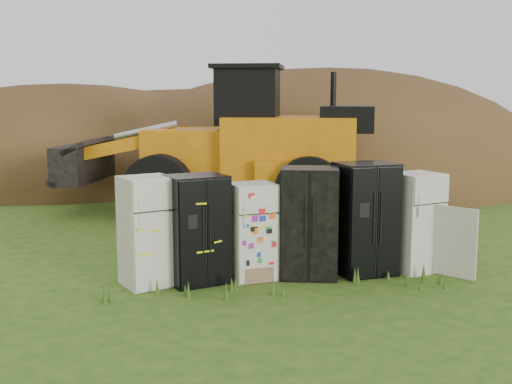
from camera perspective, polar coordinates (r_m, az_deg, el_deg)
ground at (r=11.31m, az=2.69°, el=-7.53°), size 120.00×120.00×0.00m
fridge_leftmost at (r=10.78m, az=-9.61°, el=-3.45°), size 1.03×1.01×1.82m
fridge_black_side at (r=10.81m, az=-5.32°, el=-3.32°), size 1.14×1.02×1.83m
fridge_sticker at (r=11.02m, az=-0.35°, el=-3.50°), size 0.84×0.80×1.66m
fridge_dark_mid at (r=11.15m, az=4.73°, el=-2.73°), size 1.15×1.02×1.91m
fridge_black_right at (r=11.48m, az=9.65°, el=-2.34°), size 1.09×0.95×1.97m
fridge_open_door at (r=11.87m, az=13.96°, el=-2.61°), size 0.99×0.95×1.77m
wheel_loader at (r=16.93m, az=-4.01°, el=4.55°), size 8.70×5.49×3.91m
dirt_mound_right at (r=23.61m, az=6.32°, el=0.88°), size 17.09×12.53×8.27m
dirt_mound_left at (r=25.43m, az=-16.37°, el=1.13°), size 16.21×12.16×7.18m
dirt_mound_back at (r=29.23m, az=-5.80°, el=2.36°), size 19.68×13.12×6.87m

